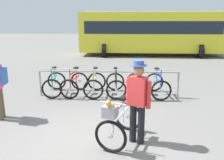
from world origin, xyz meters
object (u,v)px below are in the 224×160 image
object	(u,v)px
racked_bike_lime	(95,84)
racked_bike_blue	(158,85)
racked_bike_black	(116,84)
racked_bike_orange	(137,85)
featured_bicycle	(118,121)
racked_bike_red	(75,84)
racked_bike_teal	(54,84)
person_with_featured_bike	(138,99)
bus_distant	(151,31)

from	to	relation	value
racked_bike_lime	racked_bike_blue	distance (m)	2.10
racked_bike_black	racked_bike_orange	xyz separation A→B (m)	(0.70, 0.02, 0.00)
featured_bicycle	racked_bike_orange	bearing A→B (deg)	81.97
racked_bike_red	racked_bike_black	xyz separation A→B (m)	(1.40, 0.04, 0.00)
racked_bike_red	racked_bike_lime	xyz separation A→B (m)	(0.70, 0.02, -0.00)
racked_bike_red	racked_bike_orange	bearing A→B (deg)	1.54
racked_bike_teal	racked_bike_red	distance (m)	0.70
racked_bike_orange	racked_bike_black	bearing A→B (deg)	-178.46
racked_bike_red	racked_bike_orange	xyz separation A→B (m)	(2.10, 0.06, 0.00)
racked_bike_lime	racked_bike_red	bearing A→B (deg)	-178.46
racked_bike_black	racked_bike_teal	bearing A→B (deg)	-178.46
person_with_featured_bike	racked_bike_teal	bearing A→B (deg)	131.91
racked_bike_orange	person_with_featured_bike	bearing A→B (deg)	-91.13
featured_bicycle	bus_distant	distance (m)	12.91
racked_bike_red	bus_distant	size ratio (longest dim) A/B	0.12
racked_bike_red	racked_bike_orange	world-z (taller)	same
racked_bike_black	person_with_featured_bike	bearing A→B (deg)	-78.39
racked_bike_red	racked_bike_blue	xyz separation A→B (m)	(2.80, 0.08, 0.00)
racked_bike_red	racked_bike_lime	bearing A→B (deg)	1.54
racked_bike_teal	person_with_featured_bike	distance (m)	4.14
racked_bike_orange	featured_bicycle	world-z (taller)	featured_bicycle
racked_bike_blue	racked_bike_teal	bearing A→B (deg)	-178.46
bus_distant	racked_bike_orange	bearing A→B (deg)	-97.17
racked_bike_black	bus_distant	bearing A→B (deg)	78.77
racked_bike_lime	bus_distant	world-z (taller)	bus_distant
racked_bike_red	featured_bicycle	distance (m)	3.54
racked_bike_red	featured_bicycle	bearing A→B (deg)	-62.18
racked_bike_lime	racked_bike_orange	world-z (taller)	same
racked_bike_lime	racked_bike_black	world-z (taller)	same
bus_distant	racked_bike_red	bearing A→B (deg)	-108.94
racked_bike_blue	racked_bike_lime	bearing A→B (deg)	-178.46
racked_bike_blue	racked_bike_red	bearing A→B (deg)	-178.46
racked_bike_teal	person_with_featured_bike	world-z (taller)	person_with_featured_bike
racked_bike_black	racked_bike_blue	distance (m)	1.40
racked_bike_orange	bus_distant	size ratio (longest dim) A/B	0.11
racked_bike_red	racked_bike_blue	world-z (taller)	same
racked_bike_black	racked_bike_blue	world-z (taller)	same
racked_bike_blue	person_with_featured_bike	xyz separation A→B (m)	(-0.76, -3.14, 0.58)
racked_bike_red	racked_bike_black	distance (m)	1.40
bus_distant	racked_bike_black	bearing A→B (deg)	-101.23
racked_bike_black	bus_distant	world-z (taller)	bus_distant
racked_bike_red	racked_bike_black	bearing A→B (deg)	1.54
racked_bike_black	bus_distant	size ratio (longest dim) A/B	0.12
racked_bike_orange	racked_bike_blue	distance (m)	0.70
racked_bike_lime	featured_bicycle	world-z (taller)	featured_bicycle
featured_bicycle	bus_distant	bearing A→B (deg)	82.62
racked_bike_teal	racked_bike_blue	bearing A→B (deg)	1.54
racked_bike_black	featured_bicycle	xyz separation A→B (m)	(0.25, -3.16, 0.12)
person_with_featured_bike	racked_bike_red	bearing A→B (deg)	123.59
racked_bike_orange	racked_bike_blue	xyz separation A→B (m)	(0.70, 0.02, 0.00)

